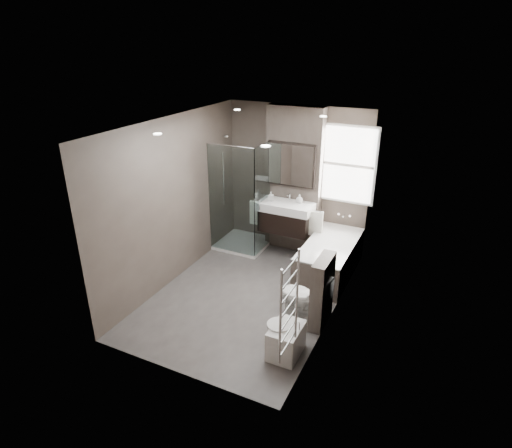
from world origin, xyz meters
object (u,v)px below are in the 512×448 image
Objects in this scene: bathtub at (330,257)px; bidet at (286,340)px; vanity at (286,217)px; toilet at (304,298)px.

bidet is (0.09, -2.14, -0.11)m from bathtub.
vanity is 0.59× the size of bathtub.
vanity is at bearing 160.63° from bathtub.
bathtub is 3.09× the size of bidet.
toilet is at bearing -88.14° from bathtub.
toilet is (0.97, -1.71, -0.38)m from vanity.
bathtub is at bearing 92.38° from bidet.
vanity is 1.07m from bathtub.
toilet reaches higher than bidet.
bidet is at bearing -87.62° from bathtub.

